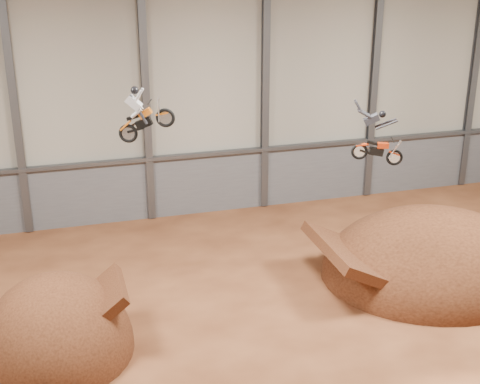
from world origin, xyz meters
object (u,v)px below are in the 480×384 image
object	(u,v)px
landing_ramp	(430,274)
takeoff_ramp	(59,348)
fmx_rider_a	(150,108)
fmx_rider_b	(377,134)

from	to	relation	value
landing_ramp	takeoff_ramp	bearing A→B (deg)	-175.02
landing_ramp	fmx_rider_a	xyz separation A→B (m)	(-13.09, -1.13, 9.19)
fmx_rider_a	fmx_rider_b	xyz separation A→B (m)	(8.45, -1.32, -1.28)
fmx_rider_a	fmx_rider_b	world-z (taller)	fmx_rider_a
fmx_rider_a	takeoff_ramp	bearing A→B (deg)	-156.42
fmx_rider_a	fmx_rider_b	bearing A→B (deg)	9.50
landing_ramp	fmx_rider_a	bearing A→B (deg)	-175.08
landing_ramp	fmx_rider_b	size ratio (longest dim) A/B	3.95
landing_ramp	fmx_rider_b	xyz separation A→B (m)	(-4.64, -2.45, 7.91)
takeoff_ramp	landing_ramp	bearing A→B (deg)	4.98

